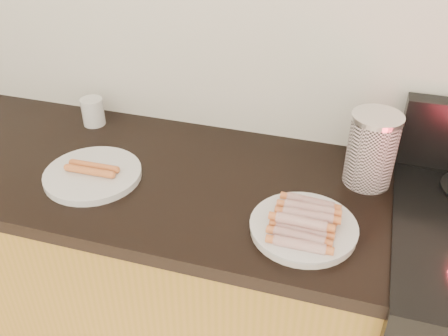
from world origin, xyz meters
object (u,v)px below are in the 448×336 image
(canister, at_px, (372,150))
(mug, at_px, (93,112))
(main_plate, at_px, (303,229))
(side_plate, at_px, (93,175))

(canister, bearing_deg, mug, 175.07)
(main_plate, height_order, side_plate, side_plate)
(main_plate, distance_m, mug, 0.83)
(side_plate, xyz_separation_m, canister, (0.74, 0.20, 0.09))
(main_plate, xyz_separation_m, side_plate, (-0.61, 0.06, 0.00))
(main_plate, distance_m, canister, 0.31)
(side_plate, bearing_deg, canister, 15.46)
(canister, bearing_deg, side_plate, -164.54)
(side_plate, bearing_deg, mug, 118.20)
(side_plate, xyz_separation_m, mug, (-0.15, 0.28, 0.04))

